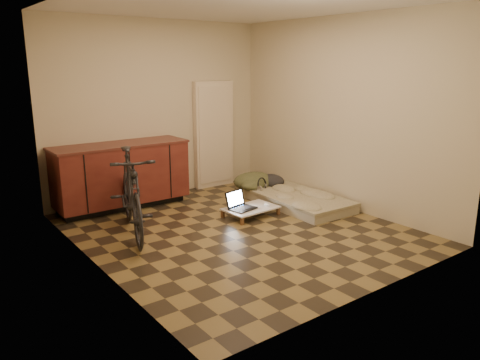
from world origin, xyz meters
TOP-DOWN VIEW (x-y plane):
  - room_shell at (0.00, 0.00)m, footprint 3.50×4.00m
  - cabinets at (-0.75, 1.70)m, footprint 1.84×0.62m
  - appliance_panel at (0.95, 1.94)m, footprint 0.70×0.10m
  - bicycle at (-1.09, 0.62)m, footprint 1.00×1.79m
  - futon at (1.30, 0.40)m, footprint 0.91×1.79m
  - clothing_pile at (1.22, 1.12)m, footprint 0.70×0.59m
  - headphones at (1.09, 0.87)m, footprint 0.29×0.27m
  - lap_desk at (0.45, 0.33)m, footprint 0.72×0.49m
  - laptop at (0.31, 0.38)m, footprint 0.38×0.35m
  - mouse at (0.68, 0.26)m, footprint 0.08×0.12m

SIDE VIEW (x-z plane):
  - futon at x=1.30m, z-range 0.00..0.15m
  - lap_desk at x=0.45m, z-range 0.04..0.16m
  - mouse at x=0.68m, z-range 0.12..0.15m
  - laptop at x=0.31m, z-range 0.05..0.28m
  - headphones at x=1.09m, z-range 0.15..0.31m
  - clothing_pile at x=1.22m, z-range 0.15..0.42m
  - cabinets at x=-0.75m, z-range 0.01..0.92m
  - bicycle at x=-1.09m, z-range 0.00..1.11m
  - appliance_panel at x=0.95m, z-range 0.00..1.70m
  - room_shell at x=0.00m, z-range 0.00..2.60m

